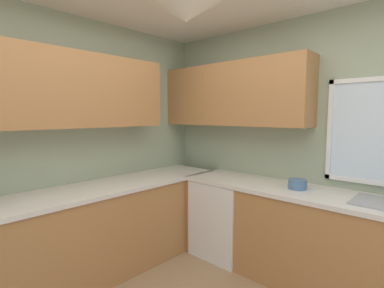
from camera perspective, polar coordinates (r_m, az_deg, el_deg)
room_shell at (r=2.50m, az=-4.95°, el=11.23°), size 3.59×3.68×2.61m
counter_run_left at (r=2.98m, az=-22.25°, el=-16.90°), size 0.65×3.29×0.88m
counter_run_back at (r=2.97m, az=23.12°, el=-17.01°), size 2.68×0.65×0.88m
dishwasher at (r=3.38m, az=6.65°, el=-14.21°), size 0.60×0.60×0.84m
bowl at (r=2.89m, az=20.17°, el=-7.49°), size 0.17×0.17×0.09m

